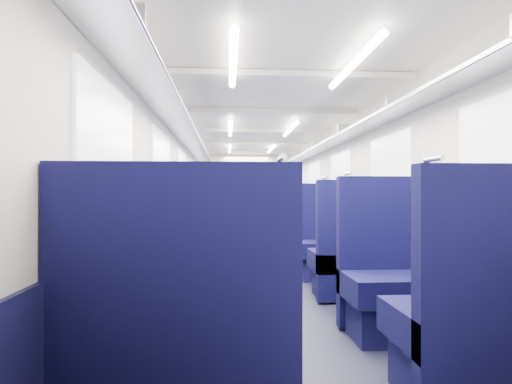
% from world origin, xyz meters
% --- Properties ---
extents(floor, '(2.80, 18.00, 0.01)m').
position_xyz_m(floor, '(0.00, 0.00, 0.00)').
color(floor, black).
rests_on(floor, ground).
extents(ceiling, '(2.80, 18.00, 0.01)m').
position_xyz_m(ceiling, '(0.00, 0.00, 2.35)').
color(ceiling, white).
rests_on(ceiling, wall_left).
extents(wall_left, '(0.02, 18.00, 2.35)m').
position_xyz_m(wall_left, '(-1.40, 0.00, 1.18)').
color(wall_left, beige).
rests_on(wall_left, floor).
extents(dado_left, '(0.03, 17.90, 0.70)m').
position_xyz_m(dado_left, '(-1.39, 0.00, 0.35)').
color(dado_left, black).
rests_on(dado_left, floor).
extents(wall_right, '(0.02, 18.00, 2.35)m').
position_xyz_m(wall_right, '(1.40, 0.00, 1.18)').
color(wall_right, beige).
rests_on(wall_right, floor).
extents(dado_right, '(0.03, 17.90, 0.70)m').
position_xyz_m(dado_right, '(1.39, 0.00, 0.35)').
color(dado_right, black).
rests_on(dado_right, floor).
extents(wall_far, '(2.80, 0.02, 2.35)m').
position_xyz_m(wall_far, '(0.00, 9.00, 1.18)').
color(wall_far, beige).
rests_on(wall_far, floor).
extents(luggage_rack_left, '(0.36, 17.40, 0.18)m').
position_xyz_m(luggage_rack_left, '(-1.21, 0.00, 1.97)').
color(luggage_rack_left, '#B2B5BA').
rests_on(luggage_rack_left, wall_left).
extents(luggage_rack_right, '(0.36, 17.40, 0.18)m').
position_xyz_m(luggage_rack_right, '(1.21, 0.00, 1.97)').
color(luggage_rack_right, '#B2B5BA').
rests_on(luggage_rack_right, wall_right).
extents(windows, '(2.78, 15.60, 0.75)m').
position_xyz_m(windows, '(0.00, -0.46, 1.42)').
color(windows, white).
rests_on(windows, wall_left).
extents(ceiling_fittings, '(2.70, 16.06, 0.11)m').
position_xyz_m(ceiling_fittings, '(0.00, -0.26, 2.29)').
color(ceiling_fittings, silver).
rests_on(ceiling_fittings, ceiling).
extents(end_door, '(0.75, 0.06, 2.00)m').
position_xyz_m(end_door, '(0.00, 8.94, 1.00)').
color(end_door, black).
rests_on(end_door, floor).
extents(bulkhead, '(2.80, 0.10, 2.35)m').
position_xyz_m(bulkhead, '(-0.00, 3.59, 1.23)').
color(bulkhead, silver).
rests_on(bulkhead, floor).
extents(seat_0, '(1.12, 0.62, 1.25)m').
position_xyz_m(seat_0, '(-0.83, -8.33, 0.38)').
color(seat_0, '#0C0D3C').
rests_on(seat_0, floor).
extents(seat_1, '(1.12, 0.62, 1.25)m').
position_xyz_m(seat_1, '(0.83, -8.31, 0.38)').
color(seat_1, '#0C0D3C').
rests_on(seat_1, floor).
extents(seat_2, '(1.12, 0.62, 1.25)m').
position_xyz_m(seat_2, '(-0.83, -7.09, 0.38)').
color(seat_2, '#0C0D3C').
rests_on(seat_2, floor).
extents(seat_3, '(1.12, 0.62, 1.25)m').
position_xyz_m(seat_3, '(0.83, -7.19, 0.38)').
color(seat_3, '#0C0D3C').
rests_on(seat_3, floor).
extents(seat_4, '(1.12, 0.62, 1.25)m').
position_xyz_m(seat_4, '(-0.83, -6.00, 0.38)').
color(seat_4, '#0C0D3C').
rests_on(seat_4, floor).
extents(seat_5, '(1.12, 0.62, 1.25)m').
position_xyz_m(seat_5, '(0.83, -6.07, 0.38)').
color(seat_5, '#0C0D3C').
rests_on(seat_5, floor).
extents(seat_6, '(1.12, 0.62, 1.25)m').
position_xyz_m(seat_6, '(-0.83, -4.77, 0.38)').
color(seat_6, '#0C0D3C').
rests_on(seat_6, floor).
extents(seat_7, '(1.12, 0.62, 1.25)m').
position_xyz_m(seat_7, '(0.83, -4.91, 0.38)').
color(seat_7, '#0C0D3C').
rests_on(seat_7, floor).
extents(seat_8, '(1.12, 0.62, 1.25)m').
position_xyz_m(seat_8, '(-0.83, -3.76, 0.38)').
color(seat_8, '#0C0D3C').
rests_on(seat_8, floor).
extents(seat_9, '(1.12, 0.62, 1.25)m').
position_xyz_m(seat_9, '(0.83, -3.59, 0.38)').
color(seat_9, '#0C0D3C').
rests_on(seat_9, floor).
extents(seat_10, '(1.12, 0.62, 1.25)m').
position_xyz_m(seat_10, '(-0.83, -2.53, 0.38)').
color(seat_10, '#0C0D3C').
rests_on(seat_10, floor).
extents(seat_11, '(1.12, 0.62, 1.25)m').
position_xyz_m(seat_11, '(0.83, -2.61, 0.38)').
color(seat_11, '#0C0D3C').
rests_on(seat_11, floor).
extents(seat_12, '(1.12, 0.62, 1.25)m').
position_xyz_m(seat_12, '(-0.83, -1.49, 0.38)').
color(seat_12, '#0C0D3C').
rests_on(seat_12, floor).
extents(seat_13, '(1.12, 0.62, 1.25)m').
position_xyz_m(seat_13, '(0.83, -1.33, 0.38)').
color(seat_13, '#0C0D3C').
rests_on(seat_13, floor).
extents(seat_14, '(1.12, 0.62, 1.25)m').
position_xyz_m(seat_14, '(-0.83, -0.17, 0.38)').
color(seat_14, '#0C0D3C').
rests_on(seat_14, floor).
extents(seat_15, '(1.12, 0.62, 1.25)m').
position_xyz_m(seat_15, '(0.83, -0.10, 0.38)').
color(seat_15, '#0C0D3C').
rests_on(seat_15, floor).
extents(seat_16, '(1.12, 0.62, 1.25)m').
position_xyz_m(seat_16, '(-0.83, 0.84, 0.38)').
color(seat_16, '#0C0D3C').
rests_on(seat_16, floor).
extents(seat_17, '(1.12, 0.62, 1.25)m').
position_xyz_m(seat_17, '(0.83, 0.82, 0.38)').
color(seat_17, '#0C0D3C').
rests_on(seat_17, floor).
extents(seat_18, '(1.12, 0.62, 1.25)m').
position_xyz_m(seat_18, '(-0.83, 2.16, 0.38)').
color(seat_18, '#0C0D3C').
rests_on(seat_18, floor).
extents(seat_19, '(1.12, 0.62, 1.25)m').
position_xyz_m(seat_19, '(0.83, 2.15, 0.38)').
color(seat_19, '#0C0D3C').
rests_on(seat_19, floor).
extents(seat_20, '(1.12, 0.62, 1.25)m').
position_xyz_m(seat_20, '(-0.83, 4.16, 0.38)').
color(seat_20, '#0C0D3C').
rests_on(seat_20, floor).
extents(seat_21, '(1.12, 0.62, 1.25)m').
position_xyz_m(seat_21, '(0.83, 4.02, 0.38)').
color(seat_21, '#0C0D3C').
rests_on(seat_21, floor).
extents(seat_22, '(1.12, 0.62, 1.25)m').
position_xyz_m(seat_22, '(-0.83, 5.21, 0.38)').
color(seat_22, '#0C0D3C').
rests_on(seat_22, floor).
extents(seat_23, '(1.12, 0.62, 1.25)m').
position_xyz_m(seat_23, '(0.83, 5.32, 0.38)').
color(seat_23, '#0C0D3C').
rests_on(seat_23, floor).
extents(seat_24, '(1.12, 0.62, 1.25)m').
position_xyz_m(seat_24, '(-0.83, 6.46, 0.38)').
color(seat_24, '#0C0D3C').
rests_on(seat_24, floor).
extents(seat_25, '(1.12, 0.62, 1.25)m').
position_xyz_m(seat_25, '(0.83, 6.48, 0.38)').
color(seat_25, '#0C0D3C').
rests_on(seat_25, floor).
extents(seat_26, '(1.12, 0.62, 1.25)m').
position_xyz_m(seat_26, '(-0.83, 7.69, 0.38)').
color(seat_26, '#0C0D3C').
rests_on(seat_26, floor).
extents(seat_27, '(1.12, 0.62, 1.25)m').
position_xyz_m(seat_27, '(0.83, 7.60, 0.38)').
color(seat_27, '#0C0D3C').
rests_on(seat_27, floor).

